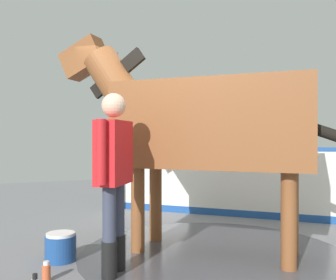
% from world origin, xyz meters
% --- Properties ---
extents(ground_plane, '(16.00, 16.00, 0.02)m').
position_xyz_m(ground_plane, '(0.00, 0.00, -0.01)').
color(ground_plane, gray).
extents(wet_patch, '(3.10, 3.10, 0.00)m').
position_xyz_m(wet_patch, '(0.15, -0.22, 0.00)').
color(wet_patch, '#4C4C54').
rests_on(wet_patch, ground).
extents(barrier_wall, '(3.30, 3.16, 1.18)m').
position_xyz_m(barrier_wall, '(1.60, 1.30, 0.55)').
color(barrier_wall, white).
rests_on(barrier_wall, ground).
extents(roof_post_near, '(0.16, 0.16, 2.89)m').
position_xyz_m(roof_post_near, '(-0.27, 2.68, 1.45)').
color(roof_post_near, '#B7B2A8').
rests_on(roof_post_near, ground).
extents(horse, '(2.75, 2.65, 2.65)m').
position_xyz_m(horse, '(0.05, -0.13, 1.50)').
color(horse, brown).
rests_on(horse, ground).
extents(handler, '(0.48, 0.58, 1.76)m').
position_xyz_m(handler, '(-1.09, -0.44, 1.03)').
color(handler, black).
rests_on(handler, ground).
extents(wash_bucket, '(0.33, 0.33, 0.30)m').
position_xyz_m(wash_bucket, '(-1.52, 0.17, 0.15)').
color(wash_bucket, '#1E478C').
rests_on(wash_bucket, ground).
extents(bottle_spray, '(0.08, 0.08, 0.19)m').
position_xyz_m(bottle_spray, '(-1.71, -0.38, 0.09)').
color(bottle_spray, '#CC5933').
rests_on(bottle_spray, ground).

